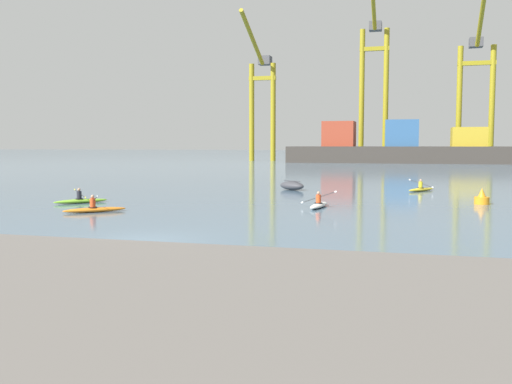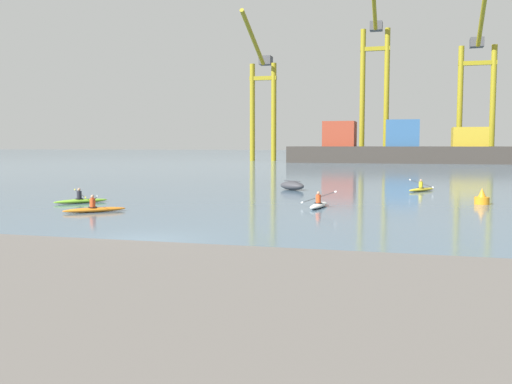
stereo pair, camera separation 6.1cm
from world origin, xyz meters
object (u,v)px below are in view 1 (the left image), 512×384
Objects in this scene: kayak_white at (319,205)px; kayak_orange at (94,209)px; gantry_crane_west_mid at (374,75)px; gantry_crane_west at (261,92)px; capsized_dinghy at (292,186)px; container_barge at (400,149)px; gantry_crane_east_mid at (477,80)px; kayak_lime at (81,200)px; kayak_yellow at (421,189)px; channel_buoy at (482,198)px.

kayak_white is 12.70m from kayak_orange.
kayak_white is (3.17, -100.26, -19.23)m from gantry_crane_west_mid.
gantry_crane_west_mid is (24.93, 5.56, 3.59)m from gantry_crane_west.
container_barge is at bearing 84.47° from capsized_dinghy.
gantry_crane_west_mid is at bearing 91.81° from kayak_white.
gantry_crane_west is 9.00× the size of kayak_white.
gantry_crane_east_mid is 105.99m from kayak_lime.
gantry_crane_east_mid reaches higher than gantry_crane_west.
kayak_lime is at bearing -143.79° from kayak_yellow.
gantry_crane_west_mid is 1.02× the size of gantry_crane_east_mid.
gantry_crane_west_mid is at bearing 97.51° from channel_buoy.
gantry_crane_west is 46.68m from gantry_crane_east_mid.
kayak_lime is at bearing -101.49° from container_barge.
capsized_dinghy is at bearing -171.53° from kayak_yellow.
kayak_lime is (13.21, -96.07, -15.64)m from gantry_crane_west.
kayak_orange is (-29.90, -103.22, -17.36)m from gantry_crane_east_mid.
gantry_crane_east_mid is at bearing 71.40° from kayak_lime.
gantry_crane_west is 100.01m from kayak_white.
kayak_lime is at bearing -108.60° from gantry_crane_east_mid.
channel_buoy reaches higher than kayak_yellow.
container_barge reaches higher than kayak_yellow.
gantry_crane_west_mid is at bearing 115.42° from container_barge.
gantry_crane_east_mid reaches higher than kayak_yellow.
gantry_crane_east_mid is 12.45× the size of kayak_lime.
gantry_crane_west is 98.23m from kayak_lime.
kayak_lime is at bearing 129.88° from kayak_orange.
kayak_orange is (-8.28, -105.76, -19.23)m from gantry_crane_west_mid.
container_barge is at bearing -145.30° from gantry_crane_east_mid.
gantry_crane_west_mid reaches higher than capsized_dinghy.
channel_buoy is 10.04m from kayak_yellow.
kayak_orange is (-7.31, -17.91, -0.18)m from capsized_dinghy.
gantry_crane_west is 89.06m from kayak_yellow.
container_barge is 15.89× the size of kayak_orange.
gantry_crane_west_mid is at bearing 85.52° from kayak_orange.
kayak_yellow is (-12.44, -83.79, -17.36)m from gantry_crane_east_mid.
gantry_crane_east_mid is at bearing 3.71° from gantry_crane_west.
capsized_dinghy is at bearing -73.76° from gantry_crane_west.
kayak_lime reaches higher than capsized_dinghy.
kayak_white is 1.15× the size of kayak_lime.
gantry_crane_west_mid is 38.08× the size of channel_buoy.
kayak_orange is (-17.46, -19.42, 0.00)m from kayak_yellow.
kayak_yellow is at bearing -87.71° from container_barge.
gantry_crane_west_mid reaches higher than kayak_white.
gantry_crane_west is at bearing 112.90° from kayak_yellow.
kayak_yellow is at bearing 66.65° from kayak_white.
capsized_dinghy is 15.72m from channel_buoy.
kayak_orange is at bearing -80.56° from gantry_crane_west.
gantry_crane_east_mid is (15.36, 10.64, 14.64)m from container_barge.
kayak_yellow is at bearing 8.47° from capsized_dinghy.
gantry_crane_west_mid reaches higher than kayak_yellow.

